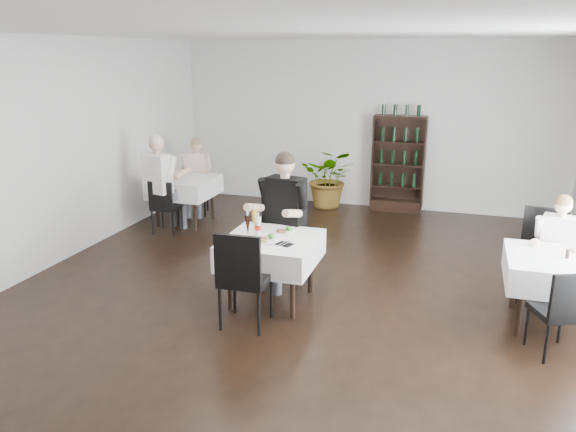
# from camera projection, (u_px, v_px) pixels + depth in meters

# --- Properties ---
(room_shell) EXTENTS (9.00, 9.00, 9.00)m
(room_shell) POSITION_uv_depth(u_px,v_px,m) (297.00, 176.00, 6.04)
(room_shell) COLOR black
(room_shell) RESTS_ON ground
(wine_shelf) EXTENTS (0.90, 0.28, 1.75)m
(wine_shelf) POSITION_uv_depth(u_px,v_px,m) (398.00, 165.00, 9.99)
(wine_shelf) COLOR black
(wine_shelf) RESTS_ON ground
(main_table) EXTENTS (1.03, 1.03, 0.77)m
(main_table) POSITION_uv_depth(u_px,v_px,m) (271.00, 250.00, 6.37)
(main_table) COLOR black
(main_table) RESTS_ON ground
(left_table) EXTENTS (0.98, 0.98, 0.77)m
(left_table) POSITION_uv_depth(u_px,v_px,m) (185.00, 187.00, 9.35)
(left_table) COLOR black
(left_table) RESTS_ON ground
(right_table) EXTENTS (0.98, 0.98, 0.77)m
(right_table) POSITION_uv_depth(u_px,v_px,m) (555.00, 271.00, 5.78)
(right_table) COLOR black
(right_table) RESTS_ON ground
(potted_tree) EXTENTS (1.03, 0.90, 1.10)m
(potted_tree) POSITION_uv_depth(u_px,v_px,m) (330.00, 178.00, 10.33)
(potted_tree) COLOR #25561D
(potted_tree) RESTS_ON ground
(main_chair_far) EXTENTS (0.59, 0.60, 1.11)m
(main_chair_far) POSITION_uv_depth(u_px,v_px,m) (280.00, 232.00, 6.99)
(main_chair_far) COLOR black
(main_chair_far) RESTS_ON ground
(main_chair_near) EXTENTS (0.50, 0.50, 1.06)m
(main_chair_near) POSITION_uv_depth(u_px,v_px,m) (243.00, 274.00, 5.74)
(main_chair_near) COLOR black
(main_chair_near) RESTS_ON ground
(left_chair_far) EXTENTS (0.57, 0.57, 0.98)m
(left_chair_far) POSITION_uv_depth(u_px,v_px,m) (195.00, 182.00, 9.96)
(left_chair_far) COLOR black
(left_chair_far) RESTS_ON ground
(left_chair_near) EXTENTS (0.42, 0.42, 0.87)m
(left_chair_near) POSITION_uv_depth(u_px,v_px,m) (164.00, 203.00, 8.80)
(left_chair_near) COLOR black
(left_chair_near) RESTS_ON ground
(right_chair_far) EXTENTS (0.53, 0.54, 1.06)m
(right_chair_far) POSITION_uv_depth(u_px,v_px,m) (542.00, 249.00, 6.48)
(right_chair_far) COLOR black
(right_chair_far) RESTS_ON ground
(right_chair_near) EXTENTS (0.54, 0.54, 0.89)m
(right_chair_near) POSITION_uv_depth(u_px,v_px,m) (562.00, 308.00, 5.20)
(right_chair_near) COLOR black
(right_chair_near) RESTS_ON ground
(diner_main) EXTENTS (0.68, 0.71, 1.65)m
(diner_main) POSITION_uv_depth(u_px,v_px,m) (282.00, 209.00, 6.78)
(diner_main) COLOR #3C3C43
(diner_main) RESTS_ON ground
(diner_left_far) EXTENTS (0.55, 0.57, 1.35)m
(diner_left_far) POSITION_uv_depth(u_px,v_px,m) (196.00, 171.00, 9.79)
(diner_left_far) COLOR #3C3C43
(diner_left_far) RESTS_ON ground
(diner_left_near) EXTENTS (0.66, 0.71, 1.58)m
(diner_left_near) POSITION_uv_depth(u_px,v_px,m) (162.00, 176.00, 8.77)
(diner_left_near) COLOR #3C3C43
(diner_left_near) RESTS_ON ground
(diner_right_far) EXTENTS (0.54, 0.57, 1.30)m
(diner_right_far) POSITION_uv_depth(u_px,v_px,m) (557.00, 243.00, 6.19)
(diner_right_far) COLOR #3C3C43
(diner_right_far) RESTS_ON ground
(plate_far) EXTENTS (0.23, 0.23, 0.07)m
(plate_far) POSITION_uv_depth(u_px,v_px,m) (284.00, 232.00, 6.50)
(plate_far) COLOR white
(plate_far) RESTS_ON main_table
(plate_near) EXTENTS (0.25, 0.25, 0.08)m
(plate_near) POSITION_uv_depth(u_px,v_px,m) (265.00, 239.00, 6.22)
(plate_near) COLOR white
(plate_near) RESTS_ON main_table
(pilsner_dark) EXTENTS (0.07, 0.07, 0.30)m
(pilsner_dark) POSITION_uv_depth(u_px,v_px,m) (248.00, 225.00, 6.38)
(pilsner_dark) COLOR black
(pilsner_dark) RESTS_ON main_table
(pilsner_lager) EXTENTS (0.08, 0.08, 0.34)m
(pilsner_lager) POSITION_uv_depth(u_px,v_px,m) (254.00, 221.00, 6.50)
(pilsner_lager) COLOR #B48B2E
(pilsner_lager) RESTS_ON main_table
(coke_bottle) EXTENTS (0.07, 0.07, 0.28)m
(coke_bottle) POSITION_uv_depth(u_px,v_px,m) (258.00, 226.00, 6.39)
(coke_bottle) COLOR silver
(coke_bottle) RESTS_ON main_table
(napkin_cutlery) EXTENTS (0.21, 0.19, 0.02)m
(napkin_cutlery) POSITION_uv_depth(u_px,v_px,m) (284.00, 244.00, 6.11)
(napkin_cutlery) COLOR black
(napkin_cutlery) RESTS_ON main_table
(pepper_mill) EXTENTS (0.05, 0.05, 0.09)m
(pepper_mill) POSITION_uv_depth(u_px,v_px,m) (568.00, 254.00, 5.70)
(pepper_mill) COLOR black
(pepper_mill) RESTS_ON right_table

